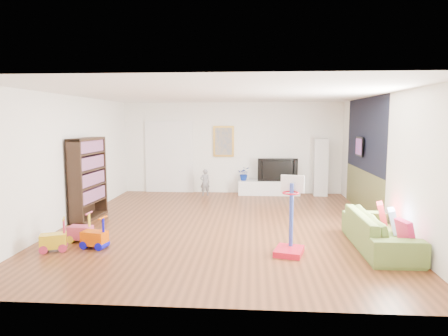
# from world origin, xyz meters

# --- Properties ---
(floor) EXTENTS (6.50, 7.50, 0.00)m
(floor) POSITION_xyz_m (0.00, 0.00, 0.00)
(floor) COLOR brown
(floor) RESTS_ON ground
(ceiling) EXTENTS (6.50, 7.50, 0.00)m
(ceiling) POSITION_xyz_m (0.00, 0.00, 2.70)
(ceiling) COLOR white
(ceiling) RESTS_ON ground
(wall_back) EXTENTS (6.50, 0.00, 2.70)m
(wall_back) POSITION_xyz_m (0.00, 3.75, 1.35)
(wall_back) COLOR white
(wall_back) RESTS_ON ground
(wall_front) EXTENTS (6.50, 0.00, 2.70)m
(wall_front) POSITION_xyz_m (0.00, -3.75, 1.35)
(wall_front) COLOR white
(wall_front) RESTS_ON ground
(wall_left) EXTENTS (0.00, 7.50, 2.70)m
(wall_left) POSITION_xyz_m (-3.25, 0.00, 1.35)
(wall_left) COLOR silver
(wall_left) RESTS_ON ground
(wall_right) EXTENTS (0.00, 7.50, 2.70)m
(wall_right) POSITION_xyz_m (3.25, 0.00, 1.35)
(wall_right) COLOR silver
(wall_right) RESTS_ON ground
(navy_accent) EXTENTS (0.01, 3.20, 1.70)m
(navy_accent) POSITION_xyz_m (3.23, 1.40, 1.85)
(navy_accent) COLOR black
(navy_accent) RESTS_ON wall_right
(olive_wainscot) EXTENTS (0.01, 3.20, 1.00)m
(olive_wainscot) POSITION_xyz_m (3.23, 1.40, 0.50)
(olive_wainscot) COLOR brown
(olive_wainscot) RESTS_ON wall_right
(doorway) EXTENTS (1.45, 0.06, 2.10)m
(doorway) POSITION_xyz_m (-1.90, 3.71, 1.05)
(doorway) COLOR white
(doorway) RESTS_ON ground
(painting_back) EXTENTS (0.62, 0.06, 0.92)m
(painting_back) POSITION_xyz_m (-0.25, 3.71, 1.55)
(painting_back) COLOR gold
(painting_back) RESTS_ON wall_back
(artwork_right) EXTENTS (0.04, 0.56, 0.46)m
(artwork_right) POSITION_xyz_m (3.17, 1.60, 1.55)
(artwork_right) COLOR #7F3F8C
(artwork_right) RESTS_ON wall_right
(media_console) EXTENTS (1.79, 0.48, 0.42)m
(media_console) POSITION_xyz_m (1.10, 3.46, 0.21)
(media_console) COLOR white
(media_console) RESTS_ON ground
(tall_cabinet) EXTENTS (0.41, 0.41, 1.65)m
(tall_cabinet) POSITION_xyz_m (2.59, 3.48, 0.83)
(tall_cabinet) COLOR silver
(tall_cabinet) RESTS_ON ground
(bookshelf) EXTENTS (0.40, 1.25, 1.80)m
(bookshelf) POSITION_xyz_m (-3.00, 0.30, 0.90)
(bookshelf) COLOR black
(bookshelf) RESTS_ON ground
(sofa) EXTENTS (0.82, 2.08, 0.61)m
(sofa) POSITION_xyz_m (2.79, -1.36, 0.30)
(sofa) COLOR olive
(sofa) RESTS_ON ground
(basketball_hoop) EXTENTS (0.57, 0.64, 1.29)m
(basketball_hoop) POSITION_xyz_m (1.22, -1.77, 0.64)
(basketball_hoop) COLOR red
(basketball_hoop) RESTS_ON ground
(ride_on_yellow) EXTENTS (0.48, 0.39, 0.55)m
(ride_on_yellow) POSITION_xyz_m (-2.70, -1.90, 0.28)
(ride_on_yellow) COLOR gold
(ride_on_yellow) RESTS_ON ground
(ride_on_orange) EXTENTS (0.46, 0.34, 0.56)m
(ride_on_orange) POSITION_xyz_m (-2.07, -1.70, 0.28)
(ride_on_orange) COLOR #CC4A00
(ride_on_orange) RESTS_ON ground
(ride_on_pink) EXTENTS (0.42, 0.28, 0.54)m
(ride_on_pink) POSITION_xyz_m (-2.46, -1.37, 0.27)
(ride_on_pink) COLOR #CA4062
(ride_on_pink) RESTS_ON ground
(child) EXTENTS (0.32, 0.26, 0.77)m
(child) POSITION_xyz_m (-0.75, 3.19, 0.39)
(child) COLOR slate
(child) RESTS_ON ground
(tv) EXTENTS (1.16, 0.23, 0.67)m
(tv) POSITION_xyz_m (1.34, 3.49, 0.75)
(tv) COLOR black
(tv) RESTS_ON media_console
(vase_plant) EXTENTS (0.36, 0.32, 0.40)m
(vase_plant) POSITION_xyz_m (0.37, 3.47, 0.62)
(vase_plant) COLOR navy
(vase_plant) RESTS_ON media_console
(pillow_left) EXTENTS (0.16, 0.37, 0.36)m
(pillow_left) POSITION_xyz_m (2.97, -1.99, 0.48)
(pillow_left) COLOR #BE1D4D
(pillow_left) RESTS_ON sofa
(pillow_center) EXTENTS (0.21, 0.42, 0.40)m
(pillow_center) POSITION_xyz_m (3.02, -1.34, 0.48)
(pillow_center) COLOR silver
(pillow_center) RESTS_ON sofa
(pillow_right) EXTENTS (0.20, 0.41, 0.39)m
(pillow_right) POSITION_xyz_m (2.99, -0.80, 0.48)
(pillow_right) COLOR red
(pillow_right) RESTS_ON sofa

